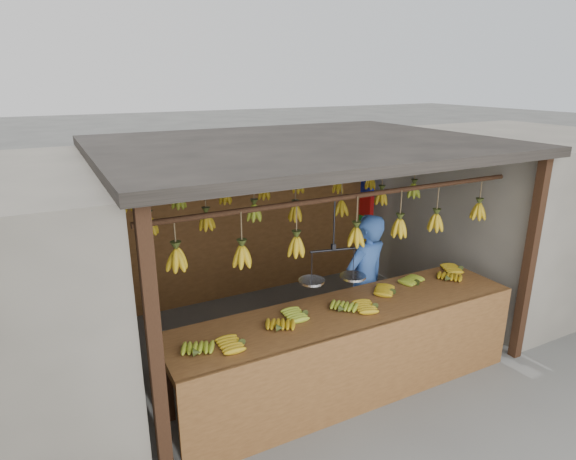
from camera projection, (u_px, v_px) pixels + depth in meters
ground at (299, 337)px, 5.92m from camera, size 80.00×80.00×0.00m
stall at (287, 175)px, 5.60m from camera, size 4.30×3.30×2.40m
neighbor_right at (512, 211)px, 7.15m from camera, size 3.00×3.00×2.30m
counter at (355, 331)px, 4.64m from camera, size 3.65×0.83×0.96m
hanging_bananas at (300, 210)px, 5.44m from camera, size 3.60×2.23×0.38m
balance_scale at (333, 274)px, 4.61m from camera, size 0.66×0.34×0.81m
vendor at (365, 283)px, 5.48m from camera, size 0.67×0.52×1.63m
bag_bundles at (366, 214)px, 7.61m from camera, size 0.08×0.26×1.27m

